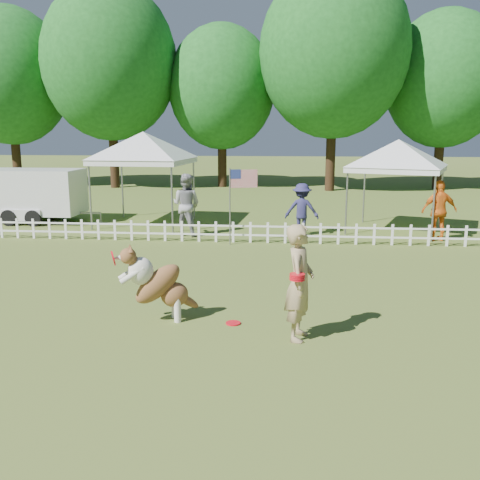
{
  "coord_description": "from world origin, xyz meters",
  "views": [
    {
      "loc": [
        0.84,
        -8.04,
        3.17
      ],
      "look_at": [
        -0.09,
        2.0,
        1.1
      ],
      "focal_mm": 40.0,
      "sensor_mm": 36.0,
      "label": 1
    }
  ],
  "objects": [
    {
      "name": "canopy_tent_right",
      "position": [
        4.22,
        9.24,
        1.42
      ],
      "size": [
        3.51,
        3.51,
        2.84
      ],
      "primitive_type": null,
      "rotation": [
        0.0,
        0.0,
        -0.34
      ],
      "color": "silver",
      "rests_on": "ground"
    },
    {
      "name": "tree_center_left",
      "position": [
        -3.0,
        22.5,
        4.9
      ],
      "size": [
        6.0,
        6.0,
        9.8
      ],
      "primitive_type": null,
      "color": "#17531B",
      "rests_on": "ground"
    },
    {
      "name": "handler",
      "position": [
        1.03,
        -0.16,
        0.9
      ],
      "size": [
        0.54,
        0.72,
        1.8
      ],
      "primitive_type": "imported",
      "rotation": [
        0.0,
        0.0,
        1.4
      ],
      "color": "tan",
      "rests_on": "ground"
    },
    {
      "name": "spectator_a",
      "position": [
        -2.28,
        7.93,
        0.95
      ],
      "size": [
        1.11,
        0.99,
        1.9
      ],
      "primitive_type": "imported",
      "rotation": [
        0.0,
        0.0,
        2.8
      ],
      "color": "#959499",
      "rests_on": "ground"
    },
    {
      "name": "spectator_b",
      "position": [
        1.24,
        8.26,
        0.8
      ],
      "size": [
        1.07,
        0.65,
        1.6
      ],
      "primitive_type": "imported",
      "rotation": [
        0.0,
        0.0,
        3.08
      ],
      "color": "#282652",
      "rests_on": "ground"
    },
    {
      "name": "flag_pole",
      "position": [
        -0.8,
        6.67,
        1.08
      ],
      "size": [
        0.82,
        0.3,
        2.16
      ],
      "primitive_type": null,
      "rotation": [
        0.0,
        0.0,
        0.27
      ],
      "color": "gray",
      "rests_on": "ground"
    },
    {
      "name": "frisbee_on_turf",
      "position": [
        -0.05,
        0.38,
        0.01
      ],
      "size": [
        0.31,
        0.31,
        0.02
      ],
      "primitive_type": "cylinder",
      "rotation": [
        0.0,
        0.0,
        -0.28
      ],
      "color": "red",
      "rests_on": "ground"
    },
    {
      "name": "cargo_trailer",
      "position": [
        -8.17,
        9.89,
        0.94
      ],
      "size": [
        4.3,
        1.89,
        1.89
      ],
      "primitive_type": null,
      "rotation": [
        0.0,
        0.0,
        0.0
      ],
      "color": "silver",
      "rests_on": "ground"
    },
    {
      "name": "picket_fence",
      "position": [
        0.0,
        7.0,
        0.3
      ],
      "size": [
        22.0,
        0.08,
        0.6
      ],
      "primitive_type": null,
      "color": "white",
      "rests_on": "ground"
    },
    {
      "name": "tree_far_left",
      "position": [
        -15.0,
        22.0,
        5.5
      ],
      "size": [
        6.6,
        6.6,
        11.0
      ],
      "primitive_type": null,
      "color": "#17531B",
      "rests_on": "ground"
    },
    {
      "name": "canopy_tent_left",
      "position": [
        -4.07,
        9.82,
        1.53
      ],
      "size": [
        3.18,
        3.18,
        3.07
      ],
      "primitive_type": null,
      "rotation": [
        0.0,
        0.0,
        -0.08
      ],
      "color": "silver",
      "rests_on": "ground"
    },
    {
      "name": "tree_left",
      "position": [
        -9.0,
        21.5,
        6.0
      ],
      "size": [
        7.4,
        7.4,
        12.0
      ],
      "primitive_type": null,
      "color": "#17531B",
      "rests_on": "ground"
    },
    {
      "name": "spectator_c",
      "position": [
        5.2,
        7.79,
        0.89
      ],
      "size": [
        1.09,
        0.59,
        1.77
      ],
      "primitive_type": "imported",
      "rotation": [
        0.0,
        0.0,
        3.3
      ],
      "color": "orange",
      "rests_on": "ground"
    },
    {
      "name": "dog",
      "position": [
        -1.3,
        0.38,
        0.66
      ],
      "size": [
        1.35,
        0.9,
        1.32
      ],
      "primitive_type": null,
      "rotation": [
        0.0,
        0.0,
        0.41
      ],
      "color": "brown",
      "rests_on": "ground"
    },
    {
      "name": "tree_right",
      "position": [
        9.0,
        22.5,
        5.2
      ],
      "size": [
        6.2,
        6.2,
        10.4
      ],
      "primitive_type": null,
      "color": "#17531B",
      "rests_on": "ground"
    },
    {
      "name": "tree_center_right",
      "position": [
        3.0,
        21.0,
        6.3
      ],
      "size": [
        7.6,
        7.6,
        12.6
      ],
      "primitive_type": null,
      "color": "#17531B",
      "rests_on": "ground"
    },
    {
      "name": "ground",
      "position": [
        0.0,
        0.0,
        0.0
      ],
      "size": [
        120.0,
        120.0,
        0.0
      ],
      "primitive_type": "plane",
      "color": "#445B1D",
      "rests_on": "ground"
    }
  ]
}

